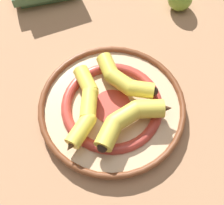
% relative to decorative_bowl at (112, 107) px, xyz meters
% --- Properties ---
extents(ground_plane, '(2.80, 2.80, 0.00)m').
position_rel_decorative_bowl_xyz_m(ground_plane, '(0.02, 0.02, -0.02)').
color(ground_plane, '#A87A56').
extents(decorative_bowl, '(0.33, 0.33, 0.04)m').
position_rel_decorative_bowl_xyz_m(decorative_bowl, '(0.00, 0.00, 0.00)').
color(decorative_bowl, tan).
rests_on(decorative_bowl, ground_plane).
extents(banana_a, '(0.17, 0.08, 0.04)m').
position_rel_decorative_bowl_xyz_m(banana_a, '(0.03, -0.05, 0.04)').
color(banana_a, gold).
rests_on(banana_a, decorative_bowl).
extents(banana_b, '(0.07, 0.19, 0.04)m').
position_rel_decorative_bowl_xyz_m(banana_b, '(-0.06, -0.00, 0.04)').
color(banana_b, gold).
rests_on(banana_b, decorative_bowl).
extents(banana_c, '(0.17, 0.14, 0.03)m').
position_rel_decorative_bowl_xyz_m(banana_c, '(0.02, 0.06, 0.03)').
color(banana_c, yellow).
rests_on(banana_c, decorative_bowl).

